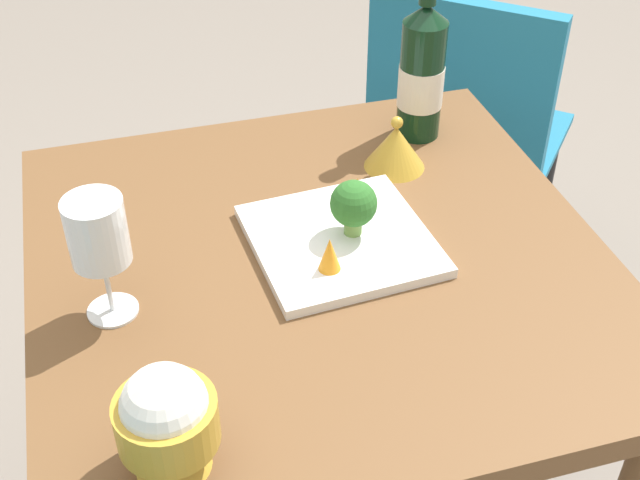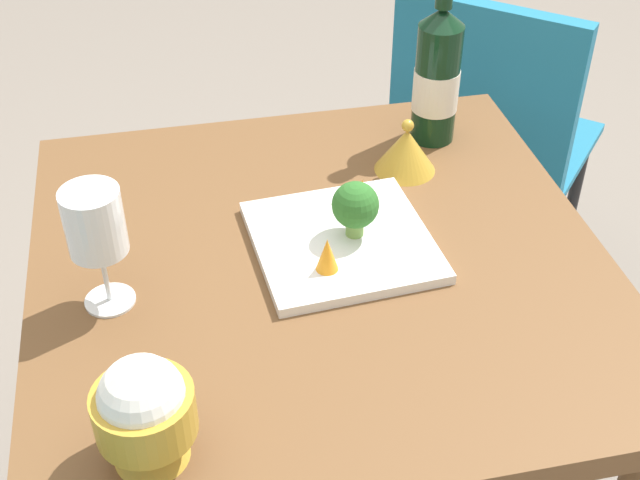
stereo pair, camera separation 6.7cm
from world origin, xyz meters
name	(u,v)px [view 2 (the right image)]	position (x,y,z in m)	size (l,w,h in m)	color
dining_table	(320,306)	(0.00, 0.00, 0.64)	(0.82, 0.82, 0.74)	brown
chair_near_window	(487,131)	(0.60, -0.51, 0.53)	(0.56, 0.56, 0.85)	teal
wine_bottle	(437,75)	(0.28, -0.26, 0.85)	(0.08, 0.08, 0.31)	black
wine_glass	(95,225)	(-0.04, 0.30, 0.86)	(0.08, 0.08, 0.18)	white
rice_bowl	(144,411)	(-0.30, 0.25, 0.81)	(0.11, 0.11, 0.14)	gold
rice_bowl_lid	(406,150)	(0.19, -0.18, 0.77)	(0.10, 0.10, 0.09)	gold
serving_plate	(342,241)	(0.02, -0.04, 0.74)	(0.27, 0.27, 0.02)	white
broccoli_floret	(355,206)	(0.02, -0.06, 0.80)	(0.07, 0.07, 0.09)	#729E4C
carrot_garnish_left	(324,255)	(-0.05, 0.00, 0.78)	(0.03, 0.03, 0.05)	orange
carrot_garnish_right	(362,194)	(0.08, -0.08, 0.78)	(0.04, 0.04, 0.05)	orange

